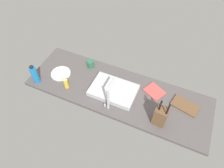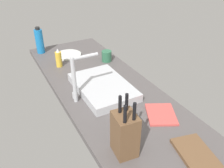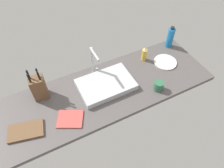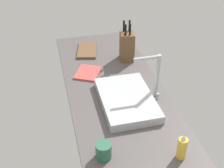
# 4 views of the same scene
# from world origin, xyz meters

# --- Properties ---
(countertop_slab) EXTENTS (1.85, 0.60, 0.04)m
(countertop_slab) POSITION_xyz_m (0.00, 0.00, 0.02)
(countertop_slab) COLOR #514C4C
(countertop_slab) RESTS_ON ground
(sink_basin) EXTENTS (0.45, 0.30, 0.05)m
(sink_basin) POSITION_xyz_m (0.03, 0.03, 0.06)
(sink_basin) COLOR #B7BABF
(sink_basin) RESTS_ON countertop_slab
(faucet) EXTENTS (0.06, 0.16, 0.28)m
(faucet) POSITION_xyz_m (0.00, 0.20, 0.20)
(faucet) COLOR #B7BABF
(faucet) RESTS_ON countertop_slab
(knife_block) EXTENTS (0.12, 0.10, 0.29)m
(knife_block) POSITION_xyz_m (-0.47, 0.17, 0.14)
(knife_block) COLOR brown
(knife_block) RESTS_ON countertop_slab
(cutting_board) EXTENTS (0.27, 0.19, 0.02)m
(cutting_board) POSITION_xyz_m (-0.65, -0.09, 0.04)
(cutting_board) COLOR brown
(cutting_board) RESTS_ON countertop_slab
(soap_bottle) EXTENTS (0.05, 0.05, 0.14)m
(soap_bottle) POSITION_xyz_m (0.49, 0.17, 0.10)
(soap_bottle) COLOR gold
(soap_bottle) RESTS_ON countertop_slab
(water_bottle) EXTENTS (0.07, 0.07, 0.22)m
(water_bottle) POSITION_xyz_m (0.81, 0.22, 0.14)
(water_bottle) COLOR #1970B7
(water_bottle) RESTS_ON countertop_slab
(dinner_plate) EXTENTS (0.21, 0.21, 0.01)m
(dinner_plate) POSITION_xyz_m (0.64, 0.04, 0.04)
(dinner_plate) COLOR silver
(dinner_plate) RESTS_ON countertop_slab
(dish_towel) EXTENTS (0.23, 0.22, 0.01)m
(dish_towel) POSITION_xyz_m (-0.34, -0.14, 0.04)
(dish_towel) COLOR #CC4C47
(dish_towel) RESTS_ON countertop_slab
(coffee_mug) EXTENTS (0.08, 0.08, 0.08)m
(coffee_mug) POSITION_xyz_m (0.40, -0.19, 0.08)
(coffee_mug) COLOR #2D6647
(coffee_mug) RESTS_ON countertop_slab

